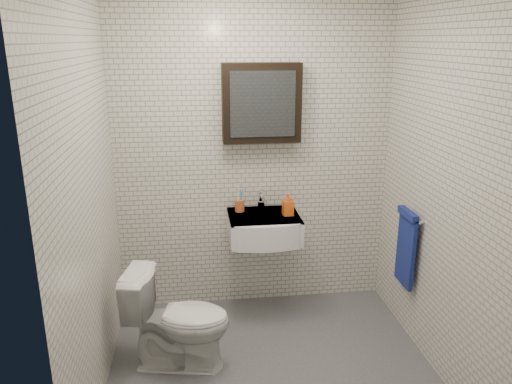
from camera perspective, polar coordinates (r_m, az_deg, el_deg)
ground at (r=3.61m, az=1.86°, el=-19.66°), size 2.20×2.00×0.01m
room_shell at (r=2.98m, az=2.13°, el=3.49°), size 2.22×2.02×2.51m
washbasin at (r=3.89m, az=0.98°, el=-4.15°), size 0.55×0.50×0.20m
faucet at (r=4.02m, az=0.59°, el=-1.00°), size 0.06×0.20×0.15m
mirror_cabinet at (r=3.85m, az=0.63°, el=10.12°), size 0.60×0.15×0.60m
towel_rail at (r=3.83m, az=16.80°, el=-5.79°), size 0.09×0.30×0.58m
toothbrush_cup at (r=3.97m, az=-1.89°, el=-1.48°), size 0.08×0.08×0.21m
soap_bottle at (r=3.88m, az=3.67°, el=-1.39°), size 0.08×0.09×0.18m
toilet at (r=3.52m, az=-8.83°, el=-14.18°), size 0.76×0.53×0.70m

